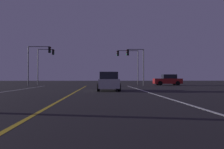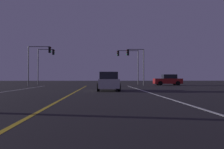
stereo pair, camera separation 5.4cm
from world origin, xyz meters
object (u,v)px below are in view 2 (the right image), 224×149
Objects in this scene: traffic_light_near_right at (135,59)px; traffic_light_far_right at (128,59)px; traffic_light_near_left at (39,56)px; car_ahead_far at (108,82)px; car_crossing_side at (168,80)px; traffic_light_far_left at (46,59)px.

traffic_light_far_right is at bearing -84.84° from traffic_light_near_right.
traffic_light_near_right is 5.53m from traffic_light_far_right.
traffic_light_far_right is at bearing 22.00° from traffic_light_near_left.
traffic_light_near_right is (4.42, 13.86, 3.19)m from car_ahead_far.
car_crossing_side is 6.51m from traffic_light_near_right.
traffic_light_far_right reaches higher than car_ahead_far.
traffic_light_far_left is (-14.40, 5.50, 0.39)m from traffic_light_near_right.
car_crossing_side is 19.87m from traffic_light_near_left.
traffic_light_far_right is (-5.87, 3.65, 3.53)m from car_crossing_side.
traffic_light_far_left reaches higher than traffic_light_near_left.
traffic_light_far_left is (-9.98, 19.36, 3.58)m from car_ahead_far.
traffic_light_near_left is 0.99× the size of traffic_light_far_right.
traffic_light_far_right is (13.62, 5.50, 0.07)m from traffic_light_near_left.
traffic_light_far_left reaches higher than traffic_light_near_right.
car_ahead_far is at bearing 58.06° from car_crossing_side.
traffic_light_near_left is at bearing 0.00° from traffic_light_near_right.
traffic_light_near_right is 0.93× the size of traffic_light_far_right.
car_ahead_far is at bearing 78.54° from traffic_light_far_right.
car_ahead_far is 17.26m from traffic_light_near_left.
traffic_light_far_right is at bearing 0.00° from traffic_light_far_left.
traffic_light_near_left is 14.68m from traffic_light_far_right.
traffic_light_far_left is at bearing 0.00° from traffic_light_far_right.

